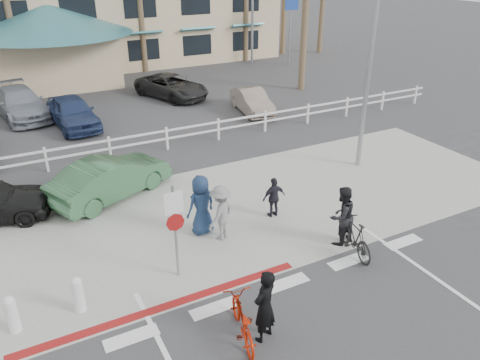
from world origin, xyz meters
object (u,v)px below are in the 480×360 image
sign_post (175,227)px  bike_red (242,320)px  car_white_sedan (111,178)px  bike_black (354,237)px

sign_post → bike_red: (0.44, -2.69, -0.98)m
sign_post → bike_red: bearing=-80.6°
car_white_sedan → bike_black: bearing=-166.5°
bike_black → car_white_sedan: bearing=-41.1°
bike_red → bike_black: bearing=-148.5°
sign_post → car_white_sedan: (-0.42, 5.13, -0.74)m
bike_red → bike_black: 4.43m
sign_post → bike_red: size_ratio=1.63×
sign_post → car_white_sedan: 5.21m
sign_post → bike_black: (4.66, -1.32, -0.92)m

